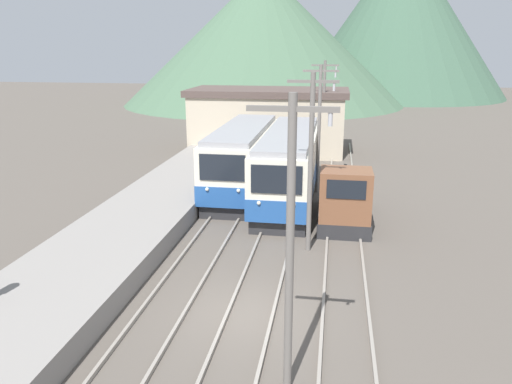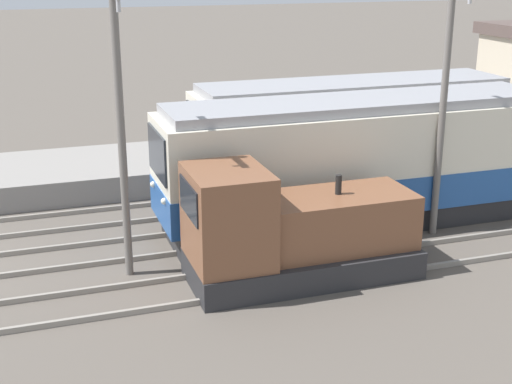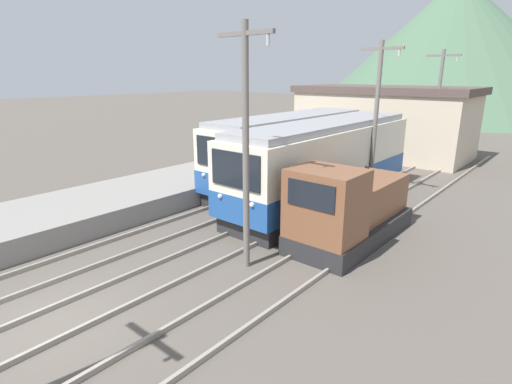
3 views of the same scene
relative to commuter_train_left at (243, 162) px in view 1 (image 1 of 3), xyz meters
The scene contains 14 objects.
ground_plane 14.27m from the commuter_train_left, 79.42° to the right, with size 200.00×200.00×0.00m, color #564F47.
platform_left 14.45m from the commuter_train_left, 104.70° to the right, with size 4.50×54.00×0.87m, color gray.
track_left 14.02m from the commuter_train_left, 90.00° to the right, with size 1.54×60.00×0.14m.
track_center 14.30m from the commuter_train_left, 78.62° to the right, with size 1.54×60.00×0.14m.
track_right 15.17m from the commuter_train_left, 67.37° to the right, with size 1.54×60.00×0.14m.
commuter_train_left is the anchor object (origin of this frame).
commuter_train_center 3.03m from the commuter_train_left, 22.53° to the right, with size 2.84×12.16×3.85m.
shunting_locomotive 7.34m from the commuter_train_left, 37.58° to the right, with size 2.40×5.82×3.00m.
catenary_mast_near 17.91m from the commuter_train_left, 75.98° to the right, with size 2.00×0.20×7.31m.
catenary_mast_mid 9.62m from the commuter_train_left, 62.61° to the right, with size 2.00×0.20×7.31m.
catenary_mast_far 4.87m from the commuter_train_left, ahead, with size 2.00×0.20×7.31m.
catenary_mast_distant 10.70m from the commuter_train_left, 65.73° to the left, with size 2.00×0.20×7.31m.
station_building 12.11m from the commuter_train_left, 90.67° to the left, with size 12.60×6.30×5.03m.
mountain_backdrop 57.16m from the commuter_train_left, 85.22° to the left, with size 59.88×53.93×25.83m.
Camera 1 is at (2.61, -14.00, 8.22)m, focal length 35.00 mm.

